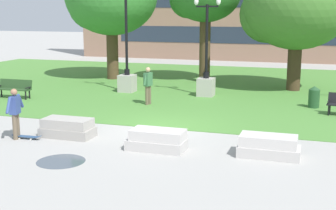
{
  "coord_description": "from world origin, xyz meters",
  "views": [
    {
      "loc": [
        5.47,
        -15.69,
        4.23
      ],
      "look_at": [
        0.86,
        -1.4,
        1.2
      ],
      "focal_mm": 50.0,
      "sensor_mm": 36.0,
      "label": 1
    }
  ],
  "objects": [
    {
      "name": "ground_plane",
      "position": [
        0.0,
        0.0,
        0.0
      ],
      "size": [
        140.0,
        140.0,
        0.0
      ],
      "primitive_type": "plane",
      "color": "#A3A09B"
    },
    {
      "name": "grass_lawn",
      "position": [
        0.0,
        10.0,
        0.01
      ],
      "size": [
        40.0,
        20.0,
        0.02
      ],
      "primitive_type": "cube",
      "color": "#4C8438",
      "rests_on": "ground"
    },
    {
      "name": "concrete_block_center",
      "position": [
        -2.55,
        -2.02,
        0.31
      ],
      "size": [
        1.8,
        0.9,
        0.64
      ],
      "color": "#9E9991",
      "rests_on": "ground"
    },
    {
      "name": "concrete_block_left",
      "position": [
        0.86,
        -2.52,
        0.31
      ],
      "size": [
        1.8,
        0.9,
        0.64
      ],
      "color": "#BCB7B2",
      "rests_on": "ground"
    },
    {
      "name": "concrete_block_right",
      "position": [
        4.22,
        -2.17,
        0.31
      ],
      "size": [
        1.8,
        0.9,
        0.64
      ],
      "color": "#BCB7B2",
      "rests_on": "ground"
    },
    {
      "name": "person_skateboarder",
      "position": [
        -4.05,
        -2.78,
        0.97
      ],
      "size": [
        0.32,
        1.19,
        1.71
      ],
      "color": "brown",
      "rests_on": "ground"
    },
    {
      "name": "skateboard",
      "position": [
        -3.72,
        -2.7,
        0.09
      ],
      "size": [
        1.03,
        0.27,
        0.14
      ],
      "color": "#2D4C75",
      "rests_on": "ground"
    },
    {
      "name": "puddle",
      "position": [
        -1.38,
        -4.46,
        0.0
      ],
      "size": [
        1.4,
        1.4,
        0.01
      ],
      "primitive_type": "cylinder",
      "color": "#47515B",
      "rests_on": "ground"
    },
    {
      "name": "park_bench_near_right",
      "position": [
        -8.67,
        3.54,
        0.54
      ],
      "size": [
        1.81,
        0.56,
        0.9
      ],
      "color": "#284723",
      "rests_on": "grass_lawn"
    },
    {
      "name": "lamp_post_center",
      "position": [
        -4.08,
        6.9,
        1.11
      ],
      "size": [
        1.32,
        0.8,
        5.42
      ],
      "color": "#ADA89E",
      "rests_on": "grass_lawn"
    },
    {
      "name": "lamp_post_right",
      "position": [
        0.16,
        6.98,
        1.02
      ],
      "size": [
        1.32,
        0.8,
        4.92
      ],
      "color": "#ADA89E",
      "rests_on": "grass_lawn"
    },
    {
      "name": "tree_far_left",
      "position": [
        4.18,
        10.14,
        4.52
      ],
      "size": [
        5.93,
        5.65,
        6.98
      ],
      "color": "#42301E",
      "rests_on": "grass_lawn"
    },
    {
      "name": "trash_bin",
      "position": [
        5.38,
        5.61,
        0.5
      ],
      "size": [
        0.49,
        0.49,
        0.96
      ],
      "color": "#234C28",
      "rests_on": "grass_lawn"
    },
    {
      "name": "person_bystander_near_lawn",
      "position": [
        -1.84,
        4.02,
        0.98
      ],
      "size": [
        0.33,
        0.62,
        1.71
      ],
      "color": "brown",
      "rests_on": "grass_lawn"
    }
  ]
}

